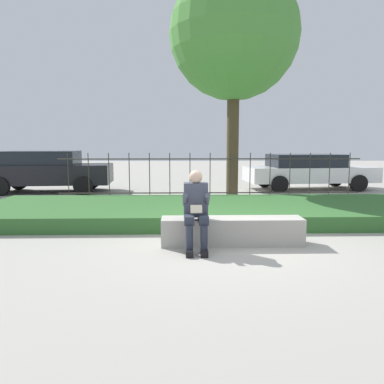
# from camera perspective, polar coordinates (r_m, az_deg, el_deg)

# --- Properties ---
(ground_plane) EXTENTS (60.00, 60.00, 0.00)m
(ground_plane) POSITION_cam_1_polar(r_m,az_deg,el_deg) (6.32, 5.70, -7.90)
(ground_plane) COLOR #A8A399
(stone_bench) EXTENTS (2.33, 0.46, 0.45)m
(stone_bench) POSITION_cam_1_polar(r_m,az_deg,el_deg) (6.28, 6.11, -6.15)
(stone_bench) COLOR #ADA89E
(stone_bench) RESTS_ON ground_plane
(person_seated_reader) EXTENTS (0.42, 0.73, 1.25)m
(person_seated_reader) POSITION_cam_1_polar(r_m,az_deg,el_deg) (5.87, 0.61, -2.28)
(person_seated_reader) COLOR black
(person_seated_reader) RESTS_ON ground_plane
(grass_berm) EXTENTS (10.47, 3.14, 0.31)m
(grass_berm) POSITION_cam_1_polar(r_m,az_deg,el_deg) (8.49, 3.81, -2.87)
(grass_berm) COLOR #33662D
(grass_berm) RESTS_ON ground_plane
(iron_fence) EXTENTS (8.47, 0.03, 1.41)m
(iron_fence) POSITION_cam_1_polar(r_m,az_deg,el_deg) (10.53, 2.76, 2.34)
(iron_fence) COLOR #332D28
(iron_fence) RESTS_ON ground_plane
(car_parked_right) EXTENTS (4.72, 2.16, 1.28)m
(car_parked_right) POSITION_cam_1_polar(r_m,az_deg,el_deg) (14.26, 17.30, 3.13)
(car_parked_right) COLOR silver
(car_parked_right) RESTS_ON ground_plane
(car_parked_left) EXTENTS (4.30, 2.09, 1.41)m
(car_parked_left) POSITION_cam_1_polar(r_m,az_deg,el_deg) (13.77, -21.18, 3.09)
(car_parked_left) COLOR black
(car_parked_left) RESTS_ON ground_plane
(tree_behind_fence) EXTENTS (3.71, 3.71, 6.61)m
(tree_behind_fence) POSITION_cam_1_polar(r_m,az_deg,el_deg) (11.63, 6.44, 22.67)
(tree_behind_fence) COLOR #4C3D28
(tree_behind_fence) RESTS_ON ground_plane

